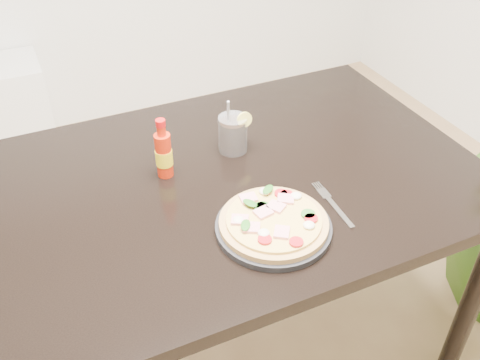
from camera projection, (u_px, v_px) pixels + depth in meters
name	position (u px, v px, depth m)	size (l,w,h in m)	color
dining_table	(222.00, 203.00, 1.48)	(1.40, 0.90, 0.75)	black
plate	(273.00, 227.00, 1.26)	(0.28, 0.28, 0.02)	black
pizza	(273.00, 221.00, 1.25)	(0.26, 0.26, 0.03)	tan
hot_sauce_bottle	(164.00, 154.00, 1.40)	(0.06, 0.06, 0.17)	red
cola_cup	(233.00, 135.00, 1.51)	(0.09, 0.08, 0.17)	black
fork	(332.00, 203.00, 1.34)	(0.03, 0.19, 0.00)	silver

